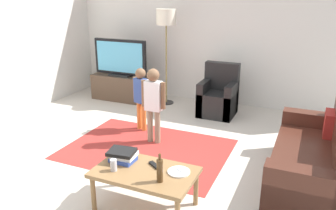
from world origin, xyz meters
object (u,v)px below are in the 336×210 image
object	(u,v)px
tv	(120,58)
armchair	(219,98)
floor_lamp	(166,22)
book_stack	(123,155)
tv_remote	(155,165)
tv_stand	(122,88)
plate	(179,172)
child_center	(153,99)
coffee_table	(145,175)
soda_can	(114,165)
bottle	(160,170)
couch	(319,163)
child_near_tv	(141,93)

from	to	relation	value
tv	armchair	world-z (taller)	tv
floor_lamp	book_stack	size ratio (longest dim) A/B	6.01
armchair	tv_remote	xyz separation A→B (m)	(0.13, -2.84, 0.13)
tv	book_stack	xyz separation A→B (m)	(1.77, -2.89, -0.37)
tv_stand	plate	size ratio (longest dim) A/B	5.45
child_center	plate	size ratio (longest dim) A/B	4.95
coffee_table	book_stack	distance (m)	0.33
child_center	soda_can	world-z (taller)	child_center
floor_lamp	coffee_table	distance (m)	3.56
bottle	soda_can	xyz separation A→B (m)	(-0.50, 0.00, -0.06)
tv_stand	coffee_table	distance (m)	3.65
couch	child_center	distance (m)	2.24
tv	bottle	size ratio (longest dim) A/B	3.88
tv	child_center	distance (m)	2.13
child_near_tv	tv_remote	xyz separation A→B (m)	(1.04, -1.67, -0.17)
tv	book_stack	distance (m)	3.41
child_center	tv_remote	distance (m)	1.49
tv	child_near_tv	distance (m)	1.63
book_stack	soda_can	size ratio (longest dim) A/B	2.47
tv_stand	tv	size ratio (longest dim) A/B	1.09
tv	bottle	distance (m)	3.87
tv_stand	floor_lamp	world-z (taller)	floor_lamp
child_near_tv	plate	xyz separation A→B (m)	(1.31, -1.69, -0.17)
child_center	tv_remote	world-z (taller)	child_center
couch	coffee_table	size ratio (longest dim) A/B	1.80
armchair	child_near_tv	world-z (taller)	child_near_tv
soda_can	plate	size ratio (longest dim) A/B	0.55
tv_stand	soda_can	size ratio (longest dim) A/B	10.00
tv_stand	child_near_tv	world-z (taller)	child_near_tv
floor_lamp	plate	distance (m)	3.58
tv_stand	soda_can	bearing A→B (deg)	-60.13
coffee_table	plate	distance (m)	0.34
floor_lamp	couch	bearing A→B (deg)	-36.50
armchair	coffee_table	bearing A→B (deg)	-88.43
child_center	book_stack	world-z (taller)	child_center
child_near_tv	tv_stand	bearing A→B (deg)	131.71
tv	child_center	bearing A→B (deg)	-46.43
tv_stand	floor_lamp	distance (m)	1.59
couch	armchair	bearing A→B (deg)	131.95
couch	child_center	size ratio (longest dim) A/B	1.65
tv	floor_lamp	distance (m)	1.15
coffee_table	bottle	size ratio (longest dim) A/B	3.53
bottle	plate	distance (m)	0.27
child_near_tv	child_center	distance (m)	0.52
child_center	tv_remote	bearing A→B (deg)	-63.53
child_near_tv	bottle	size ratio (longest dim) A/B	3.49
tv_stand	armchair	xyz separation A→B (m)	(1.99, -0.04, 0.05)
bottle	tv_stand	bearing A→B (deg)	126.30
book_stack	bottle	world-z (taller)	bottle
bottle	plate	xyz separation A→B (m)	(0.10, 0.22, -0.11)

